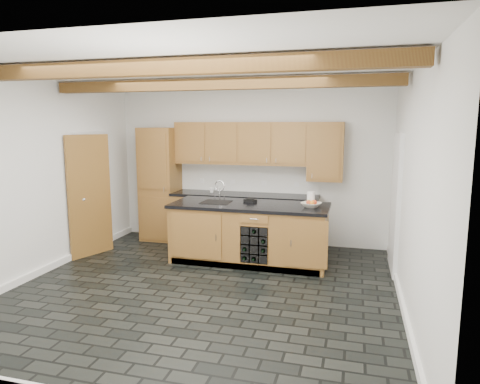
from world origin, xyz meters
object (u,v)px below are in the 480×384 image
(fruit_bowl, at_px, (311,205))
(paper_towel, at_px, (311,199))
(kitchen_scale, at_px, (250,200))
(island, at_px, (250,233))

(fruit_bowl, distance_m, paper_towel, 0.11)
(paper_towel, bearing_deg, fruit_bowl, -77.05)
(kitchen_scale, distance_m, fruit_bowl, 1.00)
(fruit_bowl, bearing_deg, island, 179.99)
(island, height_order, fruit_bowl, fruit_bowl)
(paper_towel, bearing_deg, kitchen_scale, 174.17)
(island, bearing_deg, fruit_bowl, -0.01)
(island, distance_m, paper_towel, 1.10)
(kitchen_scale, xyz_separation_m, paper_towel, (0.97, -0.10, 0.08))
(fruit_bowl, height_order, paper_towel, paper_towel)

